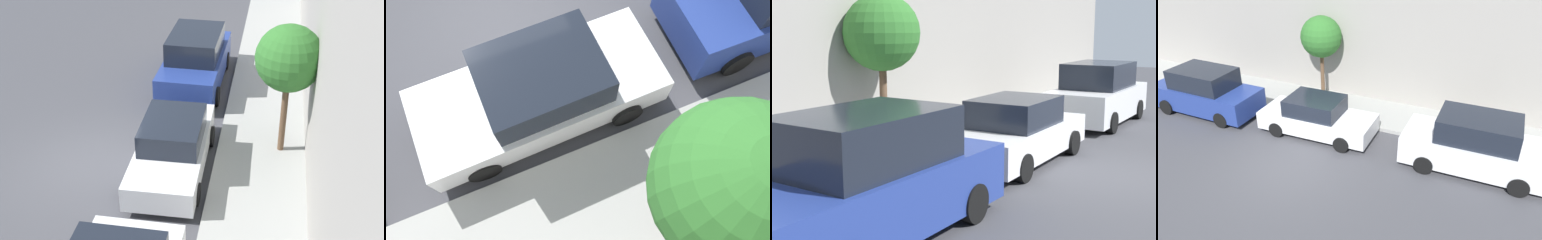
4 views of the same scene
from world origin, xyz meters
TOP-DOWN VIEW (x-y plane):
  - ground_plane at (0.00, 0.00)m, footprint 60.00×60.00m
  - sidewalk at (4.76, 0.00)m, footprint 2.52×32.00m
  - parked_sedan_second at (2.38, 0.18)m, footprint 1.92×4.53m
  - street_tree at (5.31, 1.44)m, footprint 1.82×1.82m

SIDE VIEW (x-z plane):
  - ground_plane at x=0.00m, z-range 0.00..0.00m
  - sidewalk at x=4.76m, z-range 0.00..0.15m
  - parked_sedan_second at x=2.38m, z-range -0.04..1.50m
  - street_tree at x=5.31m, z-range 1.10..4.88m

